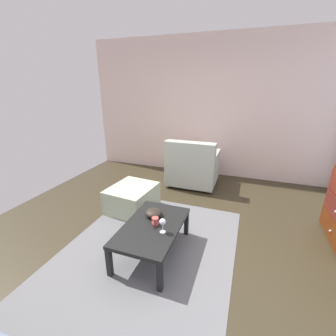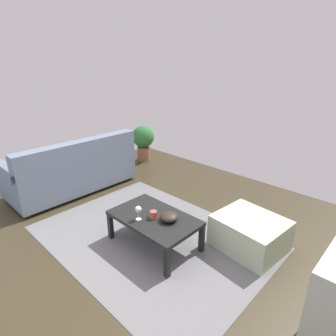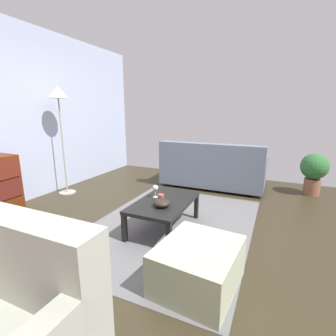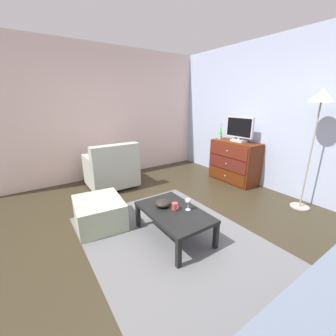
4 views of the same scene
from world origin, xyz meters
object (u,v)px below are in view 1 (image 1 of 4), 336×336
(wine_glass, at_px, (163,222))
(ottoman, at_px, (132,198))
(armchair, at_px, (192,167))
(bowl_decorative, at_px, (154,213))
(mug, at_px, (155,221))
(coffee_table, at_px, (152,228))

(wine_glass, height_order, ottoman, wine_glass)
(wine_glass, xyz_separation_m, armchair, (-2.08, -0.20, -0.12))
(armchair, bearing_deg, bowl_decorative, -0.14)
(armchair, distance_m, ottoman, 1.38)
(bowl_decorative, distance_m, armchair, 1.83)
(armchair, bearing_deg, ottoman, -27.57)
(bowl_decorative, bearing_deg, mug, 28.44)
(mug, relative_size, armchair, 0.13)
(coffee_table, bearing_deg, ottoman, -139.30)
(bowl_decorative, xyz_separation_m, armchair, (-1.83, 0.00, -0.05))
(coffee_table, distance_m, armchair, 2.00)
(bowl_decorative, bearing_deg, coffee_table, 17.79)
(wine_glass, distance_m, ottoman, 1.24)
(coffee_table, distance_m, ottoman, 1.05)
(ottoman, bearing_deg, wine_glass, 43.77)
(bowl_decorative, xyz_separation_m, ottoman, (-0.62, -0.63, -0.22))
(coffee_table, relative_size, ottoman, 1.38)
(coffee_table, bearing_deg, bowl_decorative, -162.21)
(mug, distance_m, ottoman, 1.07)
(coffee_table, height_order, bowl_decorative, bowl_decorative)
(wine_glass, distance_m, mug, 0.17)
(coffee_table, xyz_separation_m, armchair, (-2.00, -0.05, 0.04))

